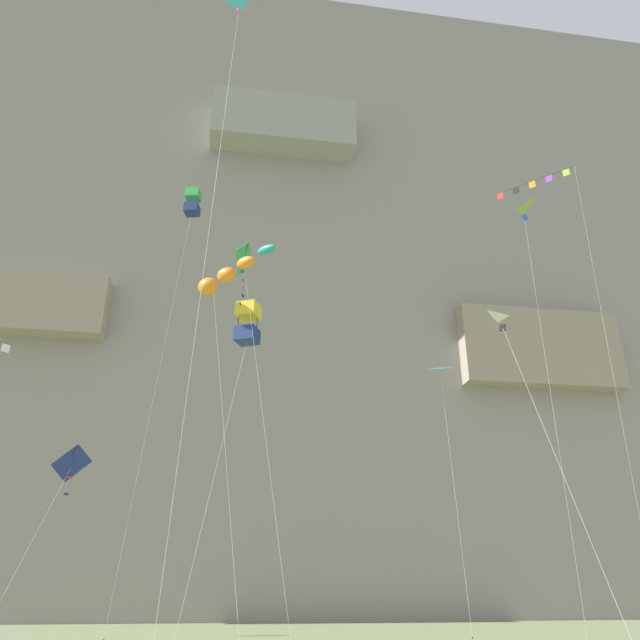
# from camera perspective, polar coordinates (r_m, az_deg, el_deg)

# --- Properties ---
(cliff_face) EXTENTS (180.00, 34.51, 75.60)m
(cliff_face) POSITION_cam_1_polar(r_m,az_deg,el_deg) (81.47, -4.84, 2.02)
(cliff_face) COLOR gray
(cliff_face) RESTS_ON ground
(kite_delta_far_right) EXTENTS (1.88, 2.11, 25.85)m
(kite_delta_far_right) POSITION_cam_1_polar(r_m,az_deg,el_deg) (29.36, -7.58, 24.51)
(kite_delta_far_right) COLOR #38B2D1
(kite_delta_far_right) RESTS_ON ground
(kite_delta_high_center) EXTENTS (1.93, 4.71, 17.35)m
(kite_delta_high_center) POSITION_cam_1_polar(r_m,az_deg,el_deg) (46.57, 11.17, -5.44)
(kite_delta_high_center) COLOR teal
(kite_delta_high_center) RESTS_ON ground
(kite_banner_upper_left) EXTENTS (4.61, 4.60, 32.00)m
(kite_banner_upper_left) POSITION_cam_1_polar(r_m,az_deg,el_deg) (51.07, 19.67, 10.20)
(kite_banner_upper_left) COLOR black
(kite_banner_upper_left) RESTS_ON ground
(kite_delta_mid_left) EXTENTS (2.65, 4.66, 29.17)m
(kite_delta_mid_left) POSITION_cam_1_polar(r_m,az_deg,el_deg) (50.04, 17.93, 8.65)
(kite_delta_mid_left) COLOR #8CCC33
(kite_delta_mid_left) RESTS_ON ground
(kite_diamond_upper_mid) EXTENTS (3.67, 3.81, 11.33)m
(kite_diamond_upper_mid) POSITION_cam_1_polar(r_m,az_deg,el_deg) (43.86, -22.09, -12.36)
(kite_diamond_upper_mid) COLOR navy
(kite_diamond_upper_mid) RESTS_ON ground
(kite_box_low_center) EXTENTS (2.97, 2.45, 15.47)m
(kite_box_low_center) POSITION_cam_1_polar(r_m,az_deg,el_deg) (30.07, -6.73, -0.32)
(kite_box_low_center) COLOR yellow
(kite_box_low_center) RESTS_ON ground
(kite_delta_near_cliff) EXTENTS (1.47, 5.40, 14.34)m
(kite_delta_near_cliff) POSITION_cam_1_polar(r_m,az_deg,el_deg) (30.48, 17.47, -1.08)
(kite_delta_near_cliff) COLOR white
(kite_delta_near_cliff) RESTS_ON ground
(kite_diamond_mid_center) EXTENTS (3.01, 3.11, 18.63)m
(kite_diamond_mid_center) POSITION_cam_1_polar(r_m,az_deg,el_deg) (30.44, -6.97, 4.96)
(kite_diamond_mid_center) COLOR green
(kite_diamond_mid_center) RESTS_ON ground
(kite_box_mid_right) EXTENTS (2.88, 3.62, 31.84)m
(kite_box_mid_right) POSITION_cam_1_polar(r_m,az_deg,el_deg) (50.69, -11.72, 10.59)
(kite_box_mid_right) COLOR green
(kite_box_mid_right) RESTS_ON ground
(kite_windsock_high_left) EXTENTS (3.81, 4.56, 16.77)m
(kite_windsock_high_left) POSITION_cam_1_polar(r_m,az_deg,el_deg) (29.50, -8.80, 4.03)
(kite_windsock_high_left) COLOR orange
(kite_windsock_high_left) RESTS_ON ground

